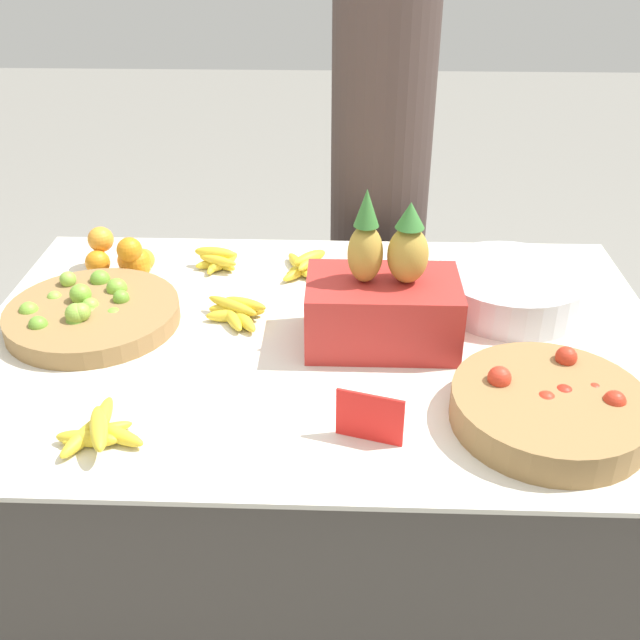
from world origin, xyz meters
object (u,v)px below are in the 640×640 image
Objects in this scene: price_sign at (370,418)px; metal_bowl at (511,289)px; produce_crate at (383,301)px; lime_bowl at (91,313)px; vendor_person at (380,179)px; tomato_basket at (549,408)px.

metal_bowl is at bearing 72.39° from price_sign.
produce_crate reaches higher than metal_bowl.
produce_crate reaches higher than lime_bowl.
vendor_person reaches higher than lime_bowl.
vendor_person reaches higher than price_sign.
vendor_person reaches higher than produce_crate.
lime_bowl is 0.74m from produce_crate.
price_sign is 0.38m from produce_crate.
produce_crate is at bearing -91.56° from vendor_person.
price_sign is at bearing -32.19° from lime_bowl.
vendor_person is (-0.32, 0.71, 0.04)m from metal_bowl.
tomato_basket reaches higher than metal_bowl.
price_sign is (0.70, -0.44, 0.03)m from lime_bowl.
produce_crate is (0.74, -0.06, 0.08)m from lime_bowl.
price_sign is 1.29m from vendor_person.
metal_bowl is 0.78m from vendor_person.
vendor_person reaches higher than metal_bowl.
metal_bowl reaches higher than lime_bowl.
tomato_basket is at bearing 26.84° from price_sign.
tomato_basket is (1.07, -0.37, 0.01)m from lime_bowl.
produce_crate reaches higher than tomato_basket.
metal_bowl is at bearing 88.55° from tomato_basket.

